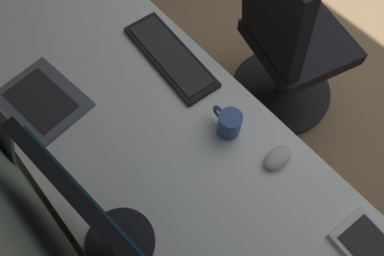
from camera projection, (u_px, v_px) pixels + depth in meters
The scene contains 8 objects.
desk at pixel (180, 176), 1.22m from camera, with size 2.06×0.73×0.73m.
drawer_pedestal at pixel (162, 188), 1.53m from camera, with size 0.40×0.51×0.69m.
monitor_primary at pixel (103, 223), 0.83m from camera, with size 0.46×0.20×0.44m.
laptop_leftmost at pixel (20, 107), 1.20m from camera, with size 0.33×0.36×0.22m.
keyboard_main at pixel (171, 56), 1.35m from camera, with size 0.43×0.17×0.02m.
mouse_main at pixel (278, 157), 1.16m from camera, with size 0.06×0.10×0.03m, color silver.
coffee_mug at pixel (229, 123), 1.18m from camera, with size 0.12×0.08×0.09m.
office_chair at pixel (286, 48), 1.72m from camera, with size 0.56×0.59×0.97m.
Camera 1 is at (-0.39, 2.06, 1.82)m, focal length 34.53 mm.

